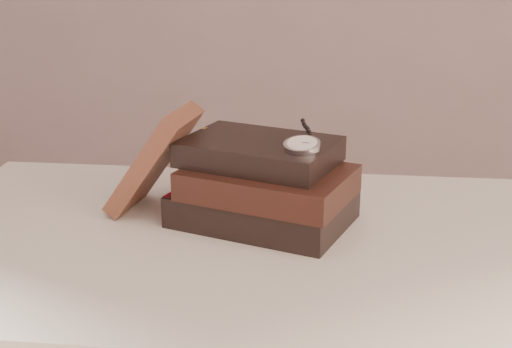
# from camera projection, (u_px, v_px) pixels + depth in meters

# --- Properties ---
(table) EXTENTS (1.00, 0.60, 0.75)m
(table) POSITION_uv_depth(u_px,v_px,m) (256.00, 296.00, 1.07)
(table) COLOR beige
(table) RESTS_ON ground
(book_stack) EXTENTS (0.29, 0.25, 0.12)m
(book_stack) POSITION_uv_depth(u_px,v_px,m) (264.00, 186.00, 1.08)
(book_stack) COLOR black
(book_stack) RESTS_ON table
(journal) EXTENTS (0.14, 0.13, 0.16)m
(journal) POSITION_uv_depth(u_px,v_px,m) (154.00, 160.00, 1.12)
(journal) COLOR #46251B
(journal) RESTS_ON table
(pocket_watch) EXTENTS (0.07, 0.16, 0.02)m
(pocket_watch) POSITION_uv_depth(u_px,v_px,m) (302.00, 144.00, 1.02)
(pocket_watch) COLOR silver
(pocket_watch) RESTS_ON book_stack
(eyeglasses) EXTENTS (0.14, 0.15, 0.05)m
(eyeglasses) POSITION_uv_depth(u_px,v_px,m) (236.00, 154.00, 1.18)
(eyeglasses) COLOR silver
(eyeglasses) RESTS_ON book_stack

